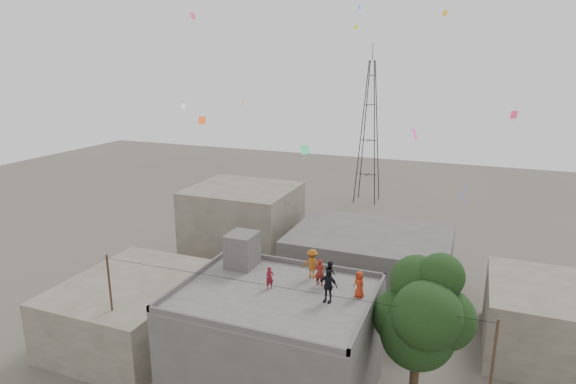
% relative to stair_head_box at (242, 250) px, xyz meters
% --- Properties ---
extents(main_building, '(10.00, 8.00, 6.10)m').
position_rel_stair_head_box_xyz_m(main_building, '(3.20, -2.60, -4.05)').
color(main_building, '#4C4947').
rests_on(main_building, ground).
extents(parapet, '(10.00, 8.00, 0.30)m').
position_rel_stair_head_box_xyz_m(parapet, '(3.20, -2.60, -0.85)').
color(parapet, '#4C4947').
rests_on(parapet, main_building).
extents(stair_head_box, '(1.60, 1.80, 2.00)m').
position_rel_stair_head_box_xyz_m(stair_head_box, '(0.00, 0.00, 0.00)').
color(stair_head_box, '#4C4947').
rests_on(stair_head_box, main_building).
extents(neighbor_west, '(8.00, 10.00, 4.00)m').
position_rel_stair_head_box_xyz_m(neighbor_west, '(-7.80, -0.60, -5.10)').
color(neighbor_west, '#5E584A').
rests_on(neighbor_west, ground).
extents(neighbor_north, '(12.00, 9.00, 5.00)m').
position_rel_stair_head_box_xyz_m(neighbor_north, '(5.20, 11.40, -4.60)').
color(neighbor_north, '#4C4947').
rests_on(neighbor_north, ground).
extents(neighbor_northwest, '(9.00, 8.00, 7.00)m').
position_rel_stair_head_box_xyz_m(neighbor_northwest, '(-6.80, 13.40, -3.60)').
color(neighbor_northwest, '#5E584A').
rests_on(neighbor_northwest, ground).
extents(neighbor_east, '(7.00, 8.00, 4.40)m').
position_rel_stair_head_box_xyz_m(neighbor_east, '(17.20, 7.40, -4.90)').
color(neighbor_east, '#5E584A').
rests_on(neighbor_east, ground).
extents(tree, '(4.90, 4.60, 9.10)m').
position_rel_stair_head_box_xyz_m(tree, '(10.57, -2.00, -1.00)').
color(tree, black).
rests_on(tree, ground).
extents(utility_line, '(20.12, 0.62, 7.40)m').
position_rel_stair_head_box_xyz_m(utility_line, '(3.70, -3.85, -3.27)').
color(utility_line, black).
rests_on(utility_line, ground).
extents(transmission_tower, '(2.97, 2.97, 20.01)m').
position_rel_stair_head_box_xyz_m(transmission_tower, '(-0.80, 37.40, 1.97)').
color(transmission_tower, black).
rests_on(transmission_tower, ground).
extents(person_red_adult, '(0.57, 0.39, 1.51)m').
position_rel_stair_head_box_xyz_m(person_red_adult, '(5.03, -0.82, -0.24)').
color(person_red_adult, maroon).
rests_on(person_red_adult, main_building).
extents(person_orange_child, '(0.82, 0.75, 1.40)m').
position_rel_stair_head_box_xyz_m(person_orange_child, '(7.30, -1.32, -0.30)').
color(person_orange_child, '#AB2F13').
rests_on(person_orange_child, main_building).
extents(person_dark_child, '(0.85, 0.85, 1.40)m').
position_rel_stair_head_box_xyz_m(person_dark_child, '(5.54, -0.60, -0.30)').
color(person_dark_child, black).
rests_on(person_dark_child, main_building).
extents(person_dark_adult, '(1.05, 0.51, 1.74)m').
position_rel_stair_head_box_xyz_m(person_dark_adult, '(5.96, -2.39, -0.13)').
color(person_dark_adult, black).
rests_on(person_dark_adult, main_building).
extents(person_orange_adult, '(1.12, 0.69, 1.67)m').
position_rel_stair_head_box_xyz_m(person_orange_adult, '(4.34, -0.01, -0.17)').
color(person_orange_adult, '#9D4F11').
rests_on(person_orange_adult, main_building).
extents(person_red_child, '(0.52, 0.51, 1.21)m').
position_rel_stair_head_box_xyz_m(person_red_child, '(2.69, -2.12, -0.39)').
color(person_red_child, maroon).
rests_on(person_red_child, main_building).
extents(kites, '(21.43, 14.44, 10.14)m').
position_rel_stair_head_box_xyz_m(kites, '(4.41, 4.44, 8.36)').
color(kites, '#FC5B1A').
rests_on(kites, ground).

